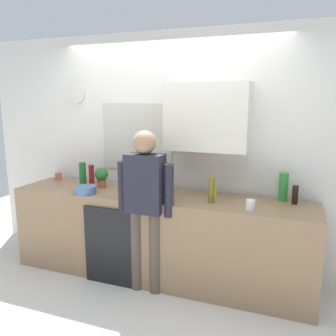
{
  "coord_description": "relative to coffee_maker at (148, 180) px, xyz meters",
  "views": [
    {
      "loc": [
        1.3,
        -2.88,
        1.87
      ],
      "look_at": [
        0.14,
        0.25,
        1.21
      ],
      "focal_mm": 36.72,
      "sensor_mm": 36.0,
      "label": 1
    }
  ],
  "objects": [
    {
      "name": "potted_plant",
      "position": [
        -0.6,
        0.07,
        -0.01
      ],
      "size": [
        0.15,
        0.15,
        0.23
      ],
      "color": "#9E5638",
      "rests_on": "kitchen_counter"
    },
    {
      "name": "kitchen_counter",
      "position": [
        0.1,
        -0.0,
        -0.6
      ],
      "size": [
        3.18,
        0.64,
        0.91
      ],
      "primitive_type": "cube",
      "color": "#937251",
      "rests_on": "ground_plane"
    },
    {
      "name": "ground_plane",
      "position": [
        0.1,
        -0.3,
        -1.05
      ],
      "size": [
        8.0,
        8.0,
        0.0
      ],
      "primitive_type": "plane",
      "color": "silver"
    },
    {
      "name": "back_wall_assembly",
      "position": [
        0.15,
        0.4,
        0.3
      ],
      "size": [
        4.78,
        0.42,
        2.6
      ],
      "color": "white",
      "rests_on": "ground_plane"
    },
    {
      "name": "cup_white_mug",
      "position": [
        1.07,
        -0.17,
        -0.1
      ],
      "size": [
        0.08,
        0.08,
        0.09
      ],
      "primitive_type": "cylinder",
      "color": "white",
      "rests_on": "kitchen_counter"
    },
    {
      "name": "bottle_olive_oil",
      "position": [
        0.69,
        -0.07,
        -0.02
      ],
      "size": [
        0.06,
        0.06,
        0.25
      ],
      "primitive_type": "cylinder",
      "color": "olive",
      "rests_on": "kitchen_counter"
    },
    {
      "name": "bottle_dark_sauce",
      "position": [
        1.44,
        0.16,
        -0.06
      ],
      "size": [
        0.06,
        0.06,
        0.18
      ],
      "primitive_type": "cylinder",
      "color": "black",
      "rests_on": "kitchen_counter"
    },
    {
      "name": "person_at_sink",
      "position": [
        0.1,
        -0.3,
        -0.11
      ],
      "size": [
        0.57,
        0.22,
        1.6
      ],
      "rotation": [
        0.0,
        0.0,
        0.14
      ],
      "color": "brown",
      "rests_on": "ground_plane"
    },
    {
      "name": "dishwasher_panel",
      "position": [
        -0.29,
        -0.34,
        -0.65
      ],
      "size": [
        0.56,
        0.02,
        0.82
      ],
      "primitive_type": "cube",
      "color": "black",
      "rests_on": "ground_plane"
    },
    {
      "name": "bottle_red_vinegar",
      "position": [
        -0.82,
        0.2,
        -0.04
      ],
      "size": [
        0.06,
        0.06,
        0.22
      ],
      "primitive_type": "cylinder",
      "color": "maroon",
      "rests_on": "kitchen_counter"
    },
    {
      "name": "cup_yellow_cup",
      "position": [
        0.65,
        0.17,
        -0.1
      ],
      "size": [
        0.07,
        0.07,
        0.08
      ],
      "primitive_type": "cylinder",
      "color": "yellow",
      "rests_on": "kitchen_counter"
    },
    {
      "name": "bottle_clear_soda",
      "position": [
        1.33,
        0.23,
        -0.01
      ],
      "size": [
        0.09,
        0.09,
        0.28
      ],
      "primitive_type": "cylinder",
      "color": "#2D8C33",
      "rests_on": "kitchen_counter"
    },
    {
      "name": "mixing_bowl",
      "position": [
        -0.63,
        -0.22,
        -0.11
      ],
      "size": [
        0.22,
        0.22,
        0.08
      ],
      "primitive_type": "cylinder",
      "color": "#4C72A5",
      "rests_on": "kitchen_counter"
    },
    {
      "name": "coffee_maker",
      "position": [
        0.0,
        0.0,
        0.0
      ],
      "size": [
        0.2,
        0.2,
        0.33
      ],
      "color": "black",
      "rests_on": "kitchen_counter"
    },
    {
      "name": "cup_terracotta_mug",
      "position": [
        -1.29,
        0.2,
        -0.1
      ],
      "size": [
        0.08,
        0.08,
        0.09
      ],
      "primitive_type": "cylinder",
      "color": "#B26647",
      "rests_on": "kitchen_counter"
    },
    {
      "name": "bottle_green_wine",
      "position": [
        -0.76,
        -0.06,
        0.0
      ],
      "size": [
        0.07,
        0.07,
        0.3
      ],
      "primitive_type": "cylinder",
      "color": "#195923",
      "rests_on": "kitchen_counter"
    }
  ]
}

